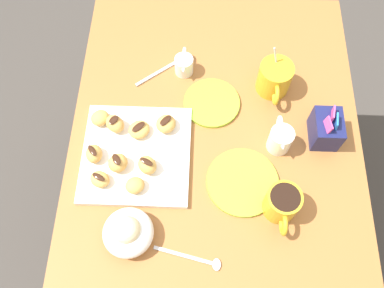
% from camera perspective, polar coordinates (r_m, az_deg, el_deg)
% --- Properties ---
extents(ground_plane, '(8.00, 8.00, 0.00)m').
position_cam_1_polar(ground_plane, '(1.76, 2.03, -10.11)').
color(ground_plane, '#423D38').
extents(dining_table, '(1.01, 0.76, 0.74)m').
position_cam_1_polar(dining_table, '(1.19, 2.95, -2.56)').
color(dining_table, '#A36633').
rests_on(dining_table, ground_plane).
extents(pastry_plate_square, '(0.27, 0.27, 0.02)m').
position_cam_1_polar(pastry_plate_square, '(1.05, -7.81, -1.47)').
color(pastry_plate_square, white).
rests_on(pastry_plate_square, dining_table).
extents(coffee_mug_mustard_left, '(0.13, 0.09, 0.14)m').
position_cam_1_polar(coffee_mug_mustard_left, '(1.13, 11.52, 9.09)').
color(coffee_mug_mustard_left, gold).
rests_on(coffee_mug_mustard_left, dining_table).
extents(coffee_mug_mustard_right, '(0.12, 0.08, 0.09)m').
position_cam_1_polar(coffee_mug_mustard_right, '(0.98, 12.52, -8.13)').
color(coffee_mug_mustard_right, gold).
rests_on(coffee_mug_mustard_right, dining_table).
extents(cream_pitcher_white, '(0.10, 0.06, 0.07)m').
position_cam_1_polar(cream_pitcher_white, '(1.05, 12.29, 0.77)').
color(cream_pitcher_white, white).
rests_on(cream_pitcher_white, dining_table).
extents(sugar_caddy, '(0.09, 0.07, 0.11)m').
position_cam_1_polar(sugar_caddy, '(1.09, 18.27, 2.04)').
color(sugar_caddy, '#191E51').
rests_on(sugar_caddy, dining_table).
extents(ice_cream_bowl, '(0.12, 0.12, 0.09)m').
position_cam_1_polar(ice_cream_bowl, '(0.96, -8.98, -12.10)').
color(ice_cream_bowl, white).
rests_on(ice_cream_bowl, dining_table).
extents(chocolate_sauce_pitcher, '(0.09, 0.05, 0.06)m').
position_cam_1_polar(chocolate_sauce_pitcher, '(1.15, -1.14, 11.12)').
color(chocolate_sauce_pitcher, white).
rests_on(chocolate_sauce_pitcher, dining_table).
extents(saucer_lime_left, '(0.15, 0.15, 0.01)m').
position_cam_1_polar(saucer_lime_left, '(1.11, 2.79, 5.77)').
color(saucer_lime_left, '#9EC633').
rests_on(saucer_lime_left, dining_table).
extents(saucer_lime_right, '(0.18, 0.18, 0.01)m').
position_cam_1_polar(saucer_lime_right, '(1.02, 7.09, -5.33)').
color(saucer_lime_right, '#9EC633').
rests_on(saucer_lime_right, dining_table).
extents(loose_spoon_near_saucer, '(0.05, 0.16, 0.01)m').
position_cam_1_polar(loose_spoon_near_saucer, '(0.97, 0.60, -15.82)').
color(loose_spoon_near_saucer, silver).
rests_on(loose_spoon_near_saucer, dining_table).
extents(loose_spoon_by_plate, '(0.11, 0.13, 0.01)m').
position_cam_1_polar(loose_spoon_by_plate, '(1.18, -3.63, 10.63)').
color(loose_spoon_by_plate, silver).
rests_on(loose_spoon_by_plate, dining_table).
extents(beignet_0, '(0.07, 0.07, 0.03)m').
position_cam_1_polar(beignet_0, '(1.05, -3.68, 2.84)').
color(beignet_0, '#DBA351').
rests_on(beignet_0, pastry_plate_square).
extents(chocolate_drizzle_0, '(0.04, 0.04, 0.00)m').
position_cam_1_polar(chocolate_drizzle_0, '(1.03, -3.74, 3.32)').
color(chocolate_drizzle_0, '#381E11').
rests_on(chocolate_drizzle_0, beignet_0).
extents(beignet_1, '(0.06, 0.05, 0.04)m').
position_cam_1_polar(beignet_1, '(1.04, -13.58, -1.34)').
color(beignet_1, '#DBA351').
rests_on(beignet_1, pastry_plate_square).
extents(chocolate_drizzle_1, '(0.04, 0.03, 0.00)m').
position_cam_1_polar(chocolate_drizzle_1, '(1.02, -13.81, -0.90)').
color(chocolate_drizzle_1, '#381E11').
rests_on(chocolate_drizzle_1, beignet_1).
extents(beignet_2, '(0.06, 0.07, 0.03)m').
position_cam_1_polar(beignet_2, '(1.09, -12.77, 3.59)').
color(beignet_2, '#DBA351').
rests_on(beignet_2, pastry_plate_square).
extents(beignet_3, '(0.07, 0.07, 0.04)m').
position_cam_1_polar(beignet_3, '(1.06, -10.75, 2.80)').
color(beignet_3, '#DBA351').
rests_on(beignet_3, pastry_plate_square).
extents(chocolate_drizzle_3, '(0.03, 0.03, 0.00)m').
position_cam_1_polar(chocolate_drizzle_3, '(1.05, -10.94, 3.34)').
color(chocolate_drizzle_3, '#381E11').
rests_on(chocolate_drizzle_3, beignet_3).
extents(beignet_4, '(0.07, 0.08, 0.03)m').
position_cam_1_polar(beignet_4, '(1.05, -7.42, 2.01)').
color(beignet_4, '#DBA351').
rests_on(beignet_4, pastry_plate_square).
extents(chocolate_drizzle_4, '(0.04, 0.04, 0.00)m').
position_cam_1_polar(chocolate_drizzle_4, '(1.04, -7.52, 2.41)').
color(chocolate_drizzle_4, '#381E11').
rests_on(chocolate_drizzle_4, beignet_4).
extents(beignet_5, '(0.05, 0.06, 0.03)m').
position_cam_1_polar(beignet_5, '(0.99, -8.00, -5.77)').
color(beignet_5, '#DBA351').
rests_on(beignet_5, pastry_plate_square).
extents(beignet_6, '(0.06, 0.06, 0.03)m').
position_cam_1_polar(beignet_6, '(1.01, -12.79, -4.85)').
color(beignet_6, '#DBA351').
rests_on(beignet_6, pastry_plate_square).
extents(chocolate_drizzle_6, '(0.03, 0.04, 0.00)m').
position_cam_1_polar(chocolate_drizzle_6, '(1.00, -12.98, -4.53)').
color(chocolate_drizzle_6, '#381E11').
rests_on(chocolate_drizzle_6, beignet_6).
extents(beignet_7, '(0.07, 0.07, 0.04)m').
position_cam_1_polar(beignet_7, '(1.00, -6.30, -2.95)').
color(beignet_7, '#DBA351').
rests_on(beignet_7, pastry_plate_square).
extents(chocolate_drizzle_7, '(0.03, 0.04, 0.00)m').
position_cam_1_polar(chocolate_drizzle_7, '(0.98, -6.42, -2.47)').
color(chocolate_drizzle_7, '#381E11').
rests_on(chocolate_drizzle_7, beignet_7).
extents(beignet_8, '(0.07, 0.07, 0.04)m').
position_cam_1_polar(beignet_8, '(1.01, -10.35, -2.62)').
color(beignet_8, '#DBA351').
rests_on(beignet_8, pastry_plate_square).
extents(chocolate_drizzle_8, '(0.04, 0.03, 0.00)m').
position_cam_1_polar(chocolate_drizzle_8, '(1.00, -10.55, -2.14)').
color(chocolate_drizzle_8, '#381E11').
rests_on(chocolate_drizzle_8, beignet_8).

